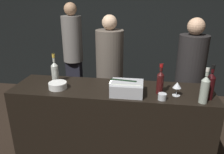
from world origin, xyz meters
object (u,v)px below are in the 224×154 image
at_px(bowl_white, 58,85).
at_px(person_grey_polo, 73,51).
at_px(person_blond_tee, 190,76).
at_px(candle_votive, 162,97).
at_px(red_wine_bottle_tall, 160,81).
at_px(rose_wine_bottle, 55,71).
at_px(white_wine_bottle, 205,89).
at_px(wine_glass, 177,86).
at_px(red_wine_bottle_black_foil, 210,85).
at_px(ice_bin_with_bottles, 126,87).
at_px(person_in_hoodie, 110,67).

distance_m(bowl_white, person_grey_polo, 1.51).
relative_size(person_blond_tee, person_grey_polo, 0.92).
bearing_deg(candle_votive, red_wine_bottle_tall, 97.19).
bearing_deg(red_wine_bottle_tall, person_blond_tee, 58.58).
distance_m(rose_wine_bottle, white_wine_bottle, 1.59).
distance_m(white_wine_bottle, person_grey_polo, 2.39).
relative_size(candle_votive, rose_wine_bottle, 0.24).
bearing_deg(rose_wine_bottle, red_wine_bottle_tall, -6.93).
distance_m(wine_glass, rose_wine_bottle, 1.35).
height_order(red_wine_bottle_tall, red_wine_bottle_black_foil, red_wine_bottle_black_foil).
relative_size(rose_wine_bottle, person_blond_tee, 0.20).
xyz_separation_m(red_wine_bottle_tall, person_grey_polo, (-1.39, 1.45, -0.08)).
bearing_deg(ice_bin_with_bottles, red_wine_bottle_tall, 10.53).
relative_size(wine_glass, rose_wine_bottle, 0.43).
xyz_separation_m(red_wine_bottle_tall, person_in_hoodie, (-0.67, 0.94, -0.19)).
relative_size(rose_wine_bottle, person_in_hoodie, 0.20).
distance_m(candle_votive, rose_wine_bottle, 1.23).
height_order(ice_bin_with_bottles, person_in_hoodie, person_in_hoodie).
bearing_deg(person_blond_tee, bowl_white, -92.40).
height_order(rose_wine_bottle, white_wine_bottle, white_wine_bottle).
distance_m(bowl_white, person_in_hoodie, 1.06).
bearing_deg(wine_glass, person_grey_polo, 136.29).
xyz_separation_m(wine_glass, red_wine_bottle_tall, (-0.16, 0.03, 0.03)).
bearing_deg(candle_votive, person_in_hoodie, 122.12).
height_order(bowl_white, person_in_hoodie, person_in_hoodie).
bearing_deg(white_wine_bottle, rose_wine_bottle, 169.38).
relative_size(bowl_white, white_wine_bottle, 0.57).
relative_size(red_wine_bottle_tall, person_grey_polo, 0.17).
xyz_separation_m(candle_votive, rose_wine_bottle, (-1.19, 0.29, 0.10)).
relative_size(white_wine_bottle, person_grey_polo, 0.19).
distance_m(wine_glass, red_wine_bottle_tall, 0.17).
height_order(ice_bin_with_bottles, candle_votive, ice_bin_with_bottles).
height_order(candle_votive, red_wine_bottle_tall, red_wine_bottle_tall).
height_order(red_wine_bottle_tall, white_wine_bottle, white_wine_bottle).
xyz_separation_m(candle_votive, person_blond_tee, (0.41, 0.85, -0.08)).
bearing_deg(wine_glass, person_blond_tee, 70.07).
distance_m(candle_votive, person_blond_tee, 0.95).
distance_m(person_blond_tee, person_grey_polo, 1.97).
bearing_deg(ice_bin_with_bottles, rose_wine_bottle, 166.25).
height_order(bowl_white, rose_wine_bottle, rose_wine_bottle).
height_order(red_wine_bottle_black_foil, white_wine_bottle, red_wine_bottle_black_foil).
distance_m(red_wine_bottle_tall, person_in_hoodie, 1.17).
bearing_deg(red_wine_bottle_tall, ice_bin_with_bottles, -169.47).
height_order(red_wine_bottle_black_foil, person_grey_polo, person_grey_polo).
relative_size(ice_bin_with_bottles, person_in_hoodie, 0.20).
xyz_separation_m(red_wine_bottle_black_foil, person_grey_polo, (-1.85, 1.51, -0.09)).
relative_size(red_wine_bottle_black_foil, person_grey_polo, 0.19).
distance_m(bowl_white, candle_votive, 1.10).
distance_m(red_wine_bottle_black_foil, person_in_hoodie, 1.52).
relative_size(candle_votive, person_grey_polo, 0.04).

